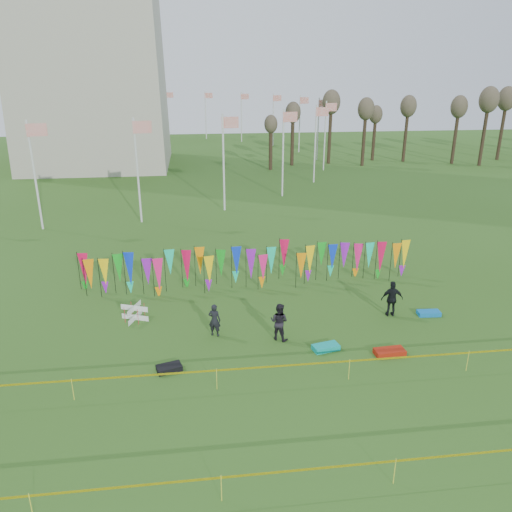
{
  "coord_description": "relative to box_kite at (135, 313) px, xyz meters",
  "views": [
    {
      "loc": [
        -2.51,
        -17.76,
        11.17
      ],
      "look_at": [
        0.48,
        6.0,
        2.29
      ],
      "focal_mm": 35.0,
      "sensor_mm": 36.0,
      "label": 1
    }
  ],
  "objects": [
    {
      "name": "person_left",
      "position": [
        3.72,
        -1.94,
        0.38
      ],
      "size": [
        0.67,
        0.59,
        1.54
      ],
      "primitive_type": "imported",
      "rotation": [
        0.0,
        0.0,
        2.77
      ],
      "color": "black",
      "rests_on": "ground"
    },
    {
      "name": "kite_bag_red",
      "position": [
        10.92,
        -4.48,
        -0.27
      ],
      "size": [
        1.3,
        0.66,
        0.23
      ],
      "primitive_type": "cube",
      "rotation": [
        0.0,
        0.0,
        0.06
      ],
      "color": "#AC1E0B",
      "rests_on": "ground"
    },
    {
      "name": "person_mid",
      "position": [
        6.52,
        -2.62,
        0.47
      ],
      "size": [
        0.98,
        0.89,
        1.72
      ],
      "primitive_type": "imported",
      "rotation": [
        0.0,
        0.0,
        2.56
      ],
      "color": "black",
      "rests_on": "ground"
    },
    {
      "name": "caution_tape_far",
      "position": [
        5.36,
        -11.23,
        0.39
      ],
      "size": [
        26.0,
        0.02,
        0.9
      ],
      "color": "#E9DD04",
      "rests_on": "ground"
    },
    {
      "name": "person_right",
      "position": [
        12.3,
        -1.06,
        0.51
      ],
      "size": [
        1.11,
        0.7,
        1.8
      ],
      "primitive_type": "imported",
      "rotation": [
        0.0,
        0.0,
        3.04
      ],
      "color": "black",
      "rests_on": "ground"
    },
    {
      "name": "caution_tape_near",
      "position": [
        5.36,
        -6.03,
        0.39
      ],
      "size": [
        26.0,
        0.02,
        0.9
      ],
      "color": "#E9DD04",
      "rests_on": "ground"
    },
    {
      "name": "kite_bag_black",
      "position": [
        1.78,
        -4.54,
        -0.28
      ],
      "size": [
        1.09,
        0.82,
        0.22
      ],
      "primitive_type": "cube",
      "rotation": [
        0.0,
        0.0,
        0.29
      ],
      "color": "black",
      "rests_on": "ground"
    },
    {
      "name": "tree_line",
      "position": [
        37.59,
        39.91,
        5.78
      ],
      "size": [
        53.92,
        1.92,
        7.84
      ],
      "color": "#362A1B",
      "rests_on": "ground"
    },
    {
      "name": "banner_row",
      "position": [
        5.87,
        3.38,
        0.95
      ],
      "size": [
        18.64,
        0.64,
        2.22
      ],
      "color": "black",
      "rests_on": "ground"
    },
    {
      "name": "kite_bag_turquoise",
      "position": [
        8.36,
        -3.78,
        -0.28
      ],
      "size": [
        1.22,
        0.79,
        0.22
      ],
      "primitive_type": "cube",
      "rotation": [
        0.0,
        0.0,
        0.22
      ],
      "color": "#0BA99F",
      "rests_on": "ground"
    },
    {
      "name": "box_kite",
      "position": [
        0.0,
        0.0,
        0.0
      ],
      "size": [
        0.7,
        0.7,
        0.78
      ],
      "rotation": [
        0.0,
        0.0,
        -0.37
      ],
      "color": "red",
      "rests_on": "ground"
    },
    {
      "name": "flagpole_ring",
      "position": [
        -8.41,
        43.91,
        3.61
      ],
      "size": [
        57.4,
        56.16,
        8.0
      ],
      "color": "silver",
      "rests_on": "ground"
    },
    {
      "name": "ground",
      "position": [
        5.59,
        -4.09,
        -0.39
      ],
      "size": [
        160.0,
        160.0,
        0.0
      ],
      "primitive_type": "plane",
      "color": "#2A4F16",
      "rests_on": "ground"
    },
    {
      "name": "kite_bag_teal",
      "position": [
        14.18,
        -1.25,
        -0.29
      ],
      "size": [
        1.11,
        0.59,
        0.21
      ],
      "primitive_type": "cube",
      "rotation": [
        0.0,
        0.0,
        -0.07
      ],
      "color": "blue",
      "rests_on": "ground"
    }
  ]
}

